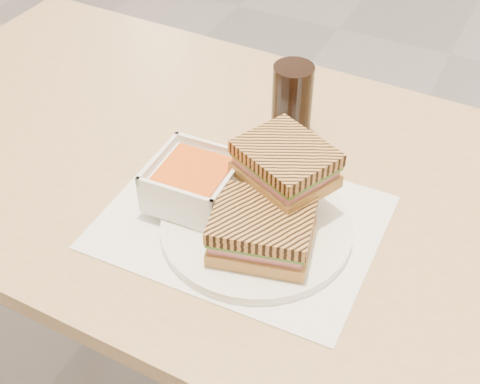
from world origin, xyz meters
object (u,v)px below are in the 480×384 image
at_px(plate, 256,227).
at_px(cola_glass, 292,105).
at_px(main_table, 207,214).
at_px(soup_bowl, 194,184).
at_px(panini_lower, 262,230).

distance_m(plate, cola_glass, 0.23).
bearing_deg(plate, main_table, 143.24).
relative_size(soup_bowl, cola_glass, 0.89).
distance_m(main_table, soup_bowl, 0.19).
bearing_deg(main_table, soup_bowl, -68.10).
height_order(main_table, soup_bowl, soup_bowl).
bearing_deg(plate, cola_glass, 101.28).
height_order(plate, cola_glass, cola_glass).
xyz_separation_m(main_table, plate, (0.14, -0.11, 0.12)).
height_order(plate, panini_lower, panini_lower).
height_order(plate, soup_bowl, soup_bowl).
relative_size(panini_lower, cola_glass, 1.11).
distance_m(panini_lower, cola_glass, 0.26).
distance_m(plate, panini_lower, 0.06).
relative_size(soup_bowl, panini_lower, 0.80).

